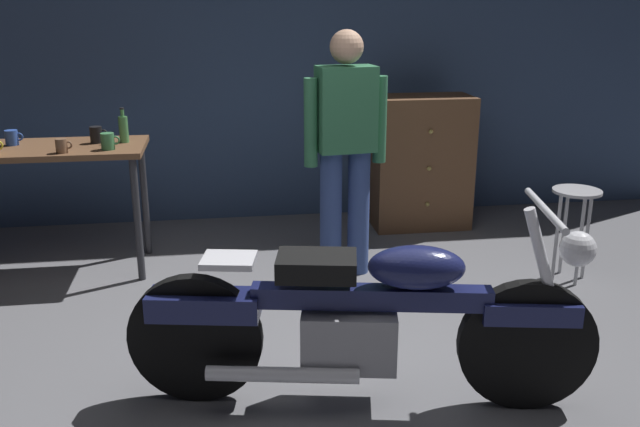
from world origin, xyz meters
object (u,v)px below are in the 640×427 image
(bottle, at_px, (124,128))
(wooden_dresser, at_px, (421,162))
(mug_brown_stoneware, at_px, (62,146))
(mug_blue_enamel, at_px, (12,138))
(mug_green_speckled, at_px, (108,141))
(motorcycle, at_px, (364,317))
(mug_black_matte, at_px, (97,135))
(shop_stool, at_px, (575,210))
(person_standing, at_px, (346,144))

(bottle, bearing_deg, wooden_dresser, 13.44)
(mug_brown_stoneware, distance_m, mug_blue_enamel, 0.49)
(mug_green_speckled, bearing_deg, motorcycle, -53.03)
(motorcycle, bearing_deg, mug_black_matte, 136.70)
(mug_brown_stoneware, bearing_deg, motorcycle, -46.71)
(mug_brown_stoneware, height_order, mug_green_speckled, mug_green_speckled)
(motorcycle, distance_m, bottle, 2.46)
(shop_stool, distance_m, mug_brown_stoneware, 3.41)
(wooden_dresser, distance_m, bottle, 2.42)
(mug_blue_enamel, height_order, bottle, bottle)
(motorcycle, relative_size, bottle, 8.98)
(shop_stool, relative_size, mug_green_speckled, 5.16)
(motorcycle, bearing_deg, mug_green_speckled, 137.91)
(shop_stool, bearing_deg, person_standing, 167.45)
(shop_stool, xyz_separation_m, wooden_dresser, (-0.68, 1.30, 0.05))
(wooden_dresser, relative_size, mug_blue_enamel, 9.15)
(shop_stool, distance_m, mug_black_matte, 3.30)
(mug_black_matte, bearing_deg, motorcycle, -54.24)
(person_standing, bearing_deg, bottle, -22.35)
(mug_brown_stoneware, relative_size, mug_blue_enamel, 0.88)
(person_standing, distance_m, shop_stool, 1.60)
(wooden_dresser, bearing_deg, motorcycle, -111.87)
(mug_blue_enamel, bearing_deg, bottle, -1.11)
(person_standing, bearing_deg, shop_stool, 160.65)
(mug_blue_enamel, bearing_deg, mug_brown_stoneware, -38.27)
(wooden_dresser, height_order, mug_black_matte, wooden_dresser)
(bottle, bearing_deg, shop_stool, -14.05)
(motorcycle, distance_m, mug_brown_stoneware, 2.43)
(mug_black_matte, relative_size, bottle, 0.50)
(motorcycle, height_order, mug_blue_enamel, mug_blue_enamel)
(shop_stool, bearing_deg, wooden_dresser, 117.74)
(mug_blue_enamel, xyz_separation_m, mug_green_speckled, (0.67, -0.24, 0.00))
(person_standing, distance_m, mug_blue_enamel, 2.27)
(mug_brown_stoneware, xyz_separation_m, bottle, (0.36, 0.29, 0.05))
(shop_stool, height_order, wooden_dresser, wooden_dresser)
(motorcycle, xyz_separation_m, mug_black_matte, (-1.46, 2.03, 0.51))
(wooden_dresser, distance_m, mug_green_speckled, 2.54)
(mug_brown_stoneware, bearing_deg, bottle, 39.22)
(person_standing, height_order, mug_blue_enamel, person_standing)
(shop_stool, xyz_separation_m, mug_black_matte, (-3.18, 0.75, 0.46))
(mug_green_speckled, bearing_deg, mug_black_matte, 115.16)
(mug_black_matte, height_order, mug_green_speckled, mug_black_matte)
(mug_black_matte, distance_m, bottle, 0.19)
(shop_stool, xyz_separation_m, mug_brown_stoneware, (-3.35, 0.46, 0.45))
(wooden_dresser, height_order, bottle, bottle)
(mug_brown_stoneware, bearing_deg, wooden_dresser, 17.54)
(wooden_dresser, relative_size, mug_brown_stoneware, 10.36)
(wooden_dresser, distance_m, mug_black_matte, 2.59)
(mug_black_matte, xyz_separation_m, mug_blue_enamel, (-0.56, 0.01, -0.01))
(person_standing, relative_size, wooden_dresser, 1.52)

